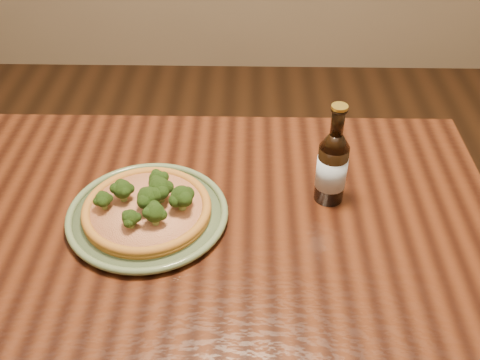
{
  "coord_description": "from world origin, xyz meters",
  "views": [
    {
      "loc": [
        0.31,
        -0.6,
        1.48
      ],
      "look_at": [
        0.3,
        0.22,
        0.82
      ],
      "focal_mm": 42.0,
      "sensor_mm": 36.0,
      "label": 1
    }
  ],
  "objects_px": {
    "beer_bottle": "(332,166)",
    "table": "(83,284)",
    "pizza": "(147,207)",
    "plate": "(148,214)"
  },
  "relations": [
    {
      "from": "table",
      "to": "pizza",
      "type": "height_order",
      "value": "pizza"
    },
    {
      "from": "beer_bottle",
      "to": "plate",
      "type": "bearing_deg",
      "value": -160.54
    },
    {
      "from": "table",
      "to": "beer_bottle",
      "type": "distance_m",
      "value": 0.53
    },
    {
      "from": "beer_bottle",
      "to": "table",
      "type": "bearing_deg",
      "value": -153.42
    },
    {
      "from": "table",
      "to": "beer_bottle",
      "type": "height_order",
      "value": "beer_bottle"
    },
    {
      "from": "table",
      "to": "plate",
      "type": "bearing_deg",
      "value": 35.29
    },
    {
      "from": "pizza",
      "to": "beer_bottle",
      "type": "xyz_separation_m",
      "value": [
        0.35,
        0.07,
        0.05
      ]
    },
    {
      "from": "table",
      "to": "pizza",
      "type": "bearing_deg",
      "value": 34.96
    },
    {
      "from": "plate",
      "to": "beer_bottle",
      "type": "height_order",
      "value": "beer_bottle"
    },
    {
      "from": "table",
      "to": "plate",
      "type": "height_order",
      "value": "plate"
    }
  ]
}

